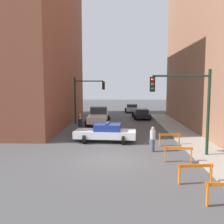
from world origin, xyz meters
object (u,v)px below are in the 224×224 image
(parked_car_mid, at_px, (132,108))
(pedestrian_corner, at_px, (80,122))
(traffic_light_far, at_px, (85,94))
(white_truck, at_px, (98,116))
(barrier_corner, at_px, (170,137))
(police_car, at_px, (106,132))
(parked_car_near, at_px, (141,114))
(barrier_back, at_px, (178,152))
(traffic_light_near, at_px, (189,99))
(pedestrian_sidewalk, at_px, (153,139))
(barrier_mid, at_px, (195,170))
(pedestrian_crossing, at_px, (80,126))

(parked_car_mid, bearing_deg, pedestrian_corner, -108.73)
(traffic_light_far, height_order, white_truck, traffic_light_far)
(parked_car_mid, bearing_deg, barrier_corner, -85.79)
(police_car, xyz_separation_m, pedestrian_corner, (-2.65, 4.25, 0.14))
(police_car, height_order, parked_car_mid, police_car)
(parked_car_near, bearing_deg, police_car, -108.90)
(pedestrian_corner, xyz_separation_m, barrier_back, (7.01, -9.38, -0.24))
(parked_car_mid, relative_size, barrier_corner, 2.70)
(traffic_light_far, bearing_deg, white_truck, -7.53)
(traffic_light_near, xyz_separation_m, pedestrian_sidewalk, (-2.01, 1.03, -2.67))
(traffic_light_near, distance_m, barrier_corner, 3.96)
(parked_car_near, distance_m, parked_car_mid, 7.92)
(traffic_light_far, height_order, parked_car_mid, traffic_light_far)
(traffic_light_far, relative_size, barrier_mid, 3.25)
(pedestrian_sidewalk, bearing_deg, barrier_mid, 133.43)
(pedestrian_crossing, xyz_separation_m, barrier_back, (6.68, -7.29, -0.24))
(white_truck, xyz_separation_m, parked_car_near, (5.22, 4.45, -0.23))
(traffic_light_far, relative_size, pedestrian_corner, 3.13)
(traffic_light_far, height_order, barrier_back, traffic_light_far)
(traffic_light_far, xyz_separation_m, barrier_mid, (7.18, -17.10, -2.78))
(traffic_light_far, relative_size, pedestrian_sidewalk, 3.13)
(white_truck, height_order, barrier_back, white_truck)
(traffic_light_near, xyz_separation_m, barrier_mid, (-0.85, -4.33, -2.91))
(pedestrian_sidewalk, distance_m, barrier_mid, 5.49)
(white_truck, height_order, parked_car_mid, white_truck)
(pedestrian_crossing, xyz_separation_m, pedestrian_sidewalk, (5.55, -5.00, 0.00))
(traffic_light_far, bearing_deg, pedestrian_crossing, -85.94)
(traffic_light_near, bearing_deg, pedestrian_crossing, 141.41)
(barrier_corner, bearing_deg, white_truck, 120.79)
(barrier_mid, height_order, barrier_back, same)
(parked_car_near, xyz_separation_m, barrier_mid, (0.43, -21.35, -0.06))
(traffic_light_far, relative_size, pedestrian_crossing, 3.13)
(pedestrian_corner, bearing_deg, pedestrian_crossing, -69.62)
(parked_car_near, distance_m, pedestrian_corner, 11.08)
(traffic_light_far, bearing_deg, parked_car_mid, 63.92)
(pedestrian_corner, xyz_separation_m, barrier_corner, (7.31, -5.50, -0.24))
(white_truck, xyz_separation_m, pedestrian_corner, (-1.38, -4.45, -0.04))
(barrier_mid, distance_m, barrier_corner, 6.95)
(pedestrian_crossing, bearing_deg, traffic_light_near, 62.25)
(parked_car_near, bearing_deg, barrier_corner, -89.36)
(pedestrian_crossing, distance_m, barrier_mid, 12.34)
(pedestrian_crossing, xyz_separation_m, barrier_mid, (6.70, -10.36, -0.24))
(parked_car_near, bearing_deg, traffic_light_far, -150.00)
(traffic_light_far, xyz_separation_m, parked_car_near, (6.75, 4.25, -2.72))
(traffic_light_near, distance_m, pedestrian_crossing, 10.03)
(white_truck, bearing_deg, traffic_light_near, -62.95)
(barrier_corner, bearing_deg, barrier_mid, -92.30)
(traffic_light_far, xyz_separation_m, white_truck, (1.53, -0.20, -2.49))
(parked_car_near, height_order, barrier_back, parked_car_near)
(traffic_light_near, distance_m, pedestrian_sidewalk, 3.50)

